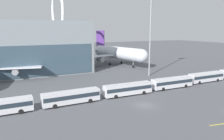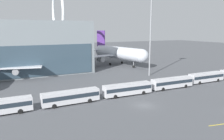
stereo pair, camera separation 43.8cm
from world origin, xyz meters
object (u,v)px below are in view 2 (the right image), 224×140
Objects in this scene: airliner_at_gate_far at (118,53)px; shuttle_bus_2 at (128,89)px; shuttle_bus_3 at (172,82)px; floodlight_mast at (151,12)px; shuttle_bus_4 at (206,77)px; shuttle_bus_1 at (71,96)px.

airliner_at_gate_far reaches higher than shuttle_bus_2.
shuttle_bus_3 is 27.42m from floodlight_mast.
shuttle_bus_3 is 14.84m from shuttle_bus_4.
shuttle_bus_4 is at bearing -0.56° from airliner_at_gate_far.
airliner_at_gate_far is 2.76× the size of shuttle_bus_4.
shuttle_bus_4 is (29.63, 0.97, 0.00)m from shuttle_bus_2.
shuttle_bus_2 and shuttle_bus_3 have the same top height.
floodlight_mast is (19.40, 17.39, 20.81)m from shuttle_bus_2.
shuttle_bus_1 is at bearing -50.61° from airliner_at_gate_far.
shuttle_bus_4 is at bearing 0.68° from shuttle_bus_1.
shuttle_bus_2 is 29.64m from shuttle_bus_4.
shuttle_bus_2 is at bearing -177.64° from shuttle_bus_3.
floodlight_mast reaches higher than airliner_at_gate_far.
airliner_at_gate_far is 2.76× the size of shuttle_bus_2.
floodlight_mast is at bearing 122.84° from shuttle_bus_4.
floodlight_mast is (-10.22, 16.41, 20.81)m from shuttle_bus_4.
airliner_at_gate_far is at bearing 84.11° from shuttle_bus_3.
floodlight_mast is (4.59, 17.25, 20.81)m from shuttle_bus_3.
shuttle_bus_4 is 0.41× the size of floodlight_mast.
shuttle_bus_4 is at bearing -58.08° from floodlight_mast.
airliner_at_gate_far is at bearing 50.85° from shuttle_bus_1.
shuttle_bus_1 is 1.00× the size of shuttle_bus_2.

